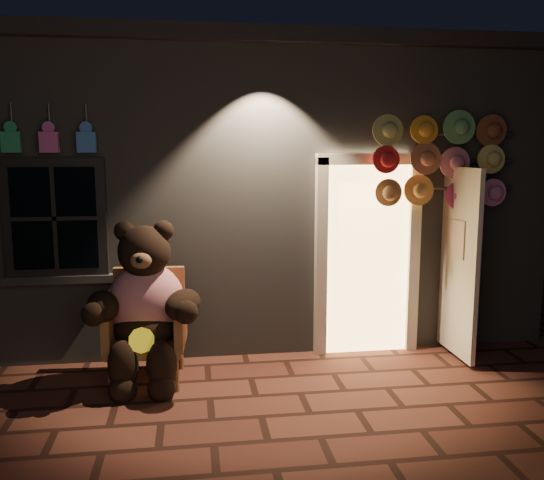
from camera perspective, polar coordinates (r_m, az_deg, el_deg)
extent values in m
plane|color=brown|center=(5.08, -1.06, -17.09)|extent=(60.00, 60.00, 0.00)
cube|color=slate|center=(8.57, -4.39, 5.03)|extent=(7.00, 5.00, 3.30)
cube|color=black|center=(8.62, -4.53, 16.58)|extent=(7.30, 5.30, 0.16)
cube|color=black|center=(6.18, -20.65, 2.06)|extent=(1.00, 0.10, 1.20)
cube|color=black|center=(6.15, -20.71, 2.02)|extent=(0.82, 0.06, 1.02)
cube|color=slate|center=(6.28, -20.33, -3.66)|extent=(1.10, 0.14, 0.08)
cube|color=#FFCC72|center=(6.41, 9.32, -1.77)|extent=(0.92, 0.10, 2.10)
cube|color=beige|center=(6.24, 4.87, -1.98)|extent=(0.12, 0.12, 2.20)
cube|color=beige|center=(6.55, 13.78, -1.69)|extent=(0.12, 0.12, 2.20)
cube|color=beige|center=(6.27, 9.68, 7.91)|extent=(1.16, 0.12, 0.12)
cube|color=beige|center=(6.40, 18.07, -2.12)|extent=(0.05, 0.80, 2.00)
cube|color=#27925D|center=(6.15, -24.42, 8.82)|extent=(0.18, 0.07, 0.20)
cylinder|color=#59595E|center=(6.21, -24.41, 11.12)|extent=(0.02, 0.02, 0.25)
cube|color=#BF4E9F|center=(6.06, -21.20, 9.02)|extent=(0.18, 0.07, 0.20)
cylinder|color=#59595E|center=(6.13, -21.21, 11.35)|extent=(0.02, 0.02, 0.25)
cube|color=#376EC3|center=(5.99, -17.90, 9.20)|extent=(0.18, 0.07, 0.20)
cylinder|color=#59595E|center=(6.06, -17.92, 11.56)|extent=(0.02, 0.02, 0.25)
cube|color=olive|center=(5.78, -12.28, -10.05)|extent=(0.74, 0.69, 0.10)
cube|color=olive|center=(5.96, -12.00, -5.94)|extent=(0.70, 0.12, 0.70)
cube|color=olive|center=(5.75, -15.66, -8.18)|extent=(0.12, 0.60, 0.40)
cube|color=olive|center=(5.66, -9.03, -8.23)|extent=(0.12, 0.60, 0.40)
cylinder|color=olive|center=(5.64, -15.69, -12.93)|extent=(0.05, 0.05, 0.32)
cylinder|color=olive|center=(5.55, -9.46, -13.05)|extent=(0.05, 0.05, 0.32)
cylinder|color=olive|center=(6.15, -14.67, -11.02)|extent=(0.05, 0.05, 0.32)
cylinder|color=olive|center=(6.07, -9.00, -11.09)|extent=(0.05, 0.05, 0.32)
ellipsoid|color=red|center=(5.71, -12.30, -6.02)|extent=(0.77, 0.63, 0.77)
ellipsoid|color=black|center=(5.69, -12.34, -8.44)|extent=(0.63, 0.55, 0.36)
sphere|color=black|center=(5.55, -12.55, -1.12)|extent=(0.52, 0.52, 0.49)
sphere|color=black|center=(5.58, -14.43, 0.88)|extent=(0.19, 0.19, 0.19)
sphere|color=black|center=(5.53, -10.70, 0.93)|extent=(0.19, 0.19, 0.19)
ellipsoid|color=brown|center=(5.34, -12.87, -1.99)|extent=(0.20, 0.15, 0.15)
ellipsoid|color=black|center=(5.54, -16.41, -6.30)|extent=(0.41, 0.56, 0.28)
ellipsoid|color=black|center=(5.44, -8.81, -6.33)|extent=(0.46, 0.57, 0.28)
ellipsoid|color=black|center=(5.50, -14.53, -11.98)|extent=(0.28, 0.28, 0.48)
ellipsoid|color=black|center=(5.45, -10.89, -12.05)|extent=(0.28, 0.28, 0.48)
sphere|color=black|center=(5.52, -14.56, -14.10)|extent=(0.26, 0.26, 0.26)
sphere|color=black|center=(5.47, -10.90, -14.18)|extent=(0.26, 0.26, 0.26)
cylinder|color=yellow|center=(5.40, -12.80, -9.67)|extent=(0.24, 0.11, 0.23)
cylinder|color=#59595E|center=(6.78, 20.10, 0.44)|extent=(0.04, 0.04, 2.58)
cylinder|color=#59595E|center=(6.57, 18.46, 9.89)|extent=(1.15, 0.03, 0.03)
cylinder|color=#59595E|center=(6.57, 18.34, 7.39)|extent=(1.15, 0.03, 0.03)
cylinder|color=#59595E|center=(6.58, 18.22, 4.89)|extent=(1.15, 0.03, 0.03)
cylinder|color=tan|center=(6.18, 11.51, 10.69)|extent=(0.32, 0.11, 0.33)
cylinder|color=gold|center=(6.29, 14.94, 10.54)|extent=(0.32, 0.11, 0.33)
cylinder|color=#60A964|center=(6.42, 18.24, 10.36)|extent=(0.32, 0.11, 0.33)
cylinder|color=brown|center=(6.65, 21.00, 10.15)|extent=(0.32, 0.11, 0.33)
cylinder|color=red|center=(6.15, 11.51, 7.59)|extent=(0.32, 0.11, 0.33)
cylinder|color=#B56948|center=(6.26, 14.92, 7.49)|extent=(0.32, 0.11, 0.33)
cylinder|color=pink|center=(6.48, 17.86, 7.40)|extent=(0.32, 0.11, 0.33)
cylinder|color=#E9D96F|center=(6.63, 20.97, 7.26)|extent=(0.32, 0.11, 0.33)
cylinder|color=#BF7E43|center=(6.14, 11.50, 4.46)|extent=(0.32, 0.11, 0.33)
cylinder|color=#D59248|center=(6.33, 14.59, 4.48)|extent=(0.32, 0.11, 0.33)
cylinder|color=#B83570|center=(6.46, 17.83, 4.42)|extent=(0.32, 0.11, 0.33)
cylinder|color=#EF86C9|center=(6.61, 20.93, 4.36)|extent=(0.32, 0.11, 0.33)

